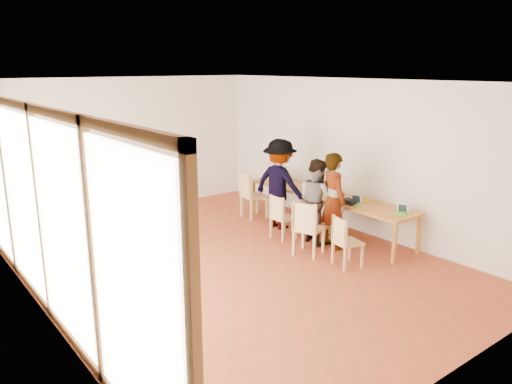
# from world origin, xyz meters

# --- Properties ---
(ground) EXTENTS (8.00, 8.00, 0.00)m
(ground) POSITION_xyz_m (0.00, 0.00, 0.00)
(ground) COLOR #9E4526
(ground) RESTS_ON ground
(wall_back) EXTENTS (6.00, 0.10, 3.00)m
(wall_back) POSITION_xyz_m (0.00, 4.00, 1.50)
(wall_back) COLOR beige
(wall_back) RESTS_ON ground
(wall_front) EXTENTS (6.00, 0.10, 3.00)m
(wall_front) POSITION_xyz_m (0.00, -4.00, 1.50)
(wall_front) COLOR beige
(wall_front) RESTS_ON ground
(wall_right) EXTENTS (0.10, 8.00, 3.00)m
(wall_right) POSITION_xyz_m (3.00, 0.00, 1.50)
(wall_right) COLOR beige
(wall_right) RESTS_ON ground
(window_wall) EXTENTS (0.10, 8.00, 3.00)m
(window_wall) POSITION_xyz_m (-2.96, 0.00, 1.50)
(window_wall) COLOR white
(window_wall) RESTS_ON ground
(ceiling) EXTENTS (6.00, 8.00, 0.04)m
(ceiling) POSITION_xyz_m (0.00, 0.00, 3.02)
(ceiling) COLOR white
(ceiling) RESTS_ON wall_back
(communal_table) EXTENTS (0.80, 4.00, 0.75)m
(communal_table) POSITION_xyz_m (2.50, 0.27, 0.70)
(communal_table) COLOR #B67528
(communal_table) RESTS_ON ground
(side_table) EXTENTS (0.90, 0.90, 0.75)m
(side_table) POSITION_xyz_m (-1.85, 2.89, 0.67)
(side_table) COLOR #B67528
(side_table) RESTS_ON ground
(chair_near) EXTENTS (0.47, 0.47, 0.46)m
(chair_near) POSITION_xyz_m (1.35, -1.26, 0.53)
(chair_near) COLOR tan
(chair_near) RESTS_ON ground
(chair_mid) EXTENTS (0.59, 0.59, 0.52)m
(chair_mid) POSITION_xyz_m (1.22, -0.53, 0.60)
(chair_mid) COLOR tan
(chair_mid) RESTS_ON ground
(chair_far) EXTENTS (0.41, 0.41, 0.46)m
(chair_far) POSITION_xyz_m (1.42, 0.41, 0.53)
(chair_far) COLOR tan
(chair_far) RESTS_ON ground
(chair_empty) EXTENTS (0.51, 0.51, 0.54)m
(chair_empty) POSITION_xyz_m (1.79, 1.85, 0.62)
(chair_empty) COLOR tan
(chair_empty) RESTS_ON ground
(chair_spare) EXTENTS (0.62, 0.62, 0.51)m
(chair_spare) POSITION_xyz_m (-1.20, 1.79, 0.59)
(chair_spare) COLOR tan
(chair_spare) RESTS_ON ground
(person_near) EXTENTS (0.60, 0.74, 1.75)m
(person_near) POSITION_xyz_m (1.91, -0.49, 0.88)
(person_near) COLOR gray
(person_near) RESTS_ON ground
(person_mid) EXTENTS (0.73, 0.87, 1.59)m
(person_mid) POSITION_xyz_m (1.88, -0.10, 0.79)
(person_mid) COLOR gray
(person_mid) RESTS_ON ground
(person_far) EXTENTS (0.93, 1.30, 1.83)m
(person_far) POSITION_xyz_m (1.87, 0.96, 0.91)
(person_far) COLOR gray
(person_far) RESTS_ON ground
(laptop_near) EXTENTS (0.23, 0.25, 0.18)m
(laptop_near) POSITION_xyz_m (2.58, -1.48, 0.80)
(laptop_near) COLOR #4EC323
(laptop_near) RESTS_ON communal_table
(laptop_mid) EXTENTS (0.23, 0.25, 0.18)m
(laptop_mid) POSITION_xyz_m (2.41, -0.58, 0.80)
(laptop_mid) COLOR #4EC323
(laptop_mid) RESTS_ON communal_table
(laptop_far) EXTENTS (0.24, 0.26, 0.20)m
(laptop_far) POSITION_xyz_m (2.43, 1.52, 0.80)
(laptop_far) COLOR #4EC323
(laptop_far) RESTS_ON communal_table
(yellow_mug) EXTENTS (0.15, 0.15, 0.09)m
(yellow_mug) POSITION_xyz_m (2.64, -0.63, 0.79)
(yellow_mug) COLOR yellow
(yellow_mug) RESTS_ON communal_table
(green_bottle) EXTENTS (0.07, 0.07, 0.28)m
(green_bottle) POSITION_xyz_m (2.77, 1.83, 0.89)
(green_bottle) COLOR #126638
(green_bottle) RESTS_ON communal_table
(clear_glass) EXTENTS (0.07, 0.07, 0.09)m
(clear_glass) POSITION_xyz_m (2.63, 0.45, 0.80)
(clear_glass) COLOR silver
(clear_glass) RESTS_ON communal_table
(condiment_cup) EXTENTS (0.08, 0.08, 0.06)m
(condiment_cup) POSITION_xyz_m (2.76, -0.37, 0.78)
(condiment_cup) COLOR white
(condiment_cup) RESTS_ON communal_table
(pink_phone) EXTENTS (0.05, 0.10, 0.01)m
(pink_phone) POSITION_xyz_m (2.48, 0.53, 0.76)
(pink_phone) COLOR #EC3C62
(pink_phone) RESTS_ON communal_table
(black_pouch) EXTENTS (0.16, 0.26, 0.09)m
(black_pouch) POSITION_xyz_m (2.30, -0.51, 0.80)
(black_pouch) COLOR black
(black_pouch) RESTS_ON communal_table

